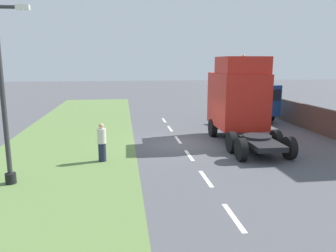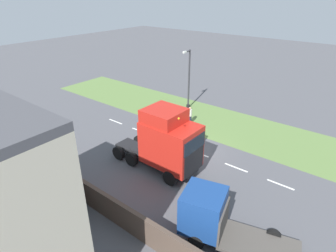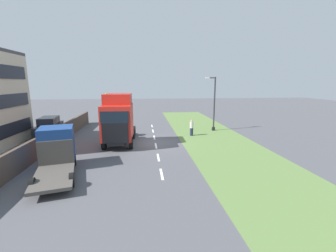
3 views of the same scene
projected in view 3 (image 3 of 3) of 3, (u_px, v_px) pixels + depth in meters
The scene contains 9 objects.
ground_plane at pixel (155, 143), 21.18m from camera, with size 120.00×120.00×0.00m, color #515156.
grass_verge at pixel (217, 141), 21.81m from camera, with size 7.00×44.00×0.01m.
lane_markings at pixel (155, 141), 21.86m from camera, with size 0.16×17.80×0.00m.
boundary_wall at pixel (55, 137), 20.07m from camera, with size 0.25×24.00×1.61m.
lorry_cab at pixel (118, 120), 20.03m from camera, with size 2.67×6.95×4.80m.
flatbed_truck at pixel (57, 148), 14.50m from camera, with size 3.42×6.13×2.76m.
parked_car at pixel (49, 128), 23.14m from camera, with size 2.35×4.88×2.15m.
lamp_post at pixel (214, 107), 26.31m from camera, with size 1.31×0.38×6.27m.
pedestrian at pixel (192, 128), 24.08m from camera, with size 0.39×0.39×1.73m.
Camera 3 is at (1.02, 20.49, 5.62)m, focal length 24.00 mm.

